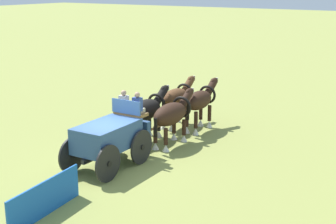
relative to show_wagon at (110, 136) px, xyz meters
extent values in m
plane|color=olive|center=(-0.17, 0.00, -1.22)|extent=(220.00, 220.00, 0.00)
cube|color=#2D4C7A|center=(-0.17, 0.00, 0.04)|extent=(2.62, 1.55, 0.97)
cube|color=brown|center=(1.37, 0.03, 0.57)|extent=(0.59, 1.35, 0.12)
cube|color=#2D4C7A|center=(1.77, 0.04, -0.09)|extent=(0.27, 1.20, 0.60)
cube|color=#2D4C7A|center=(1.07, 0.02, 0.90)|extent=(0.09, 1.34, 0.55)
cube|color=black|center=(-0.17, 0.00, -0.54)|extent=(2.85, 0.22, 0.16)
cylinder|color=black|center=(0.85, 0.86, -0.54)|extent=(1.36, 0.11, 1.36)
cylinder|color=black|center=(0.85, 0.86, -0.54)|extent=(0.20, 0.18, 0.20)
cylinder|color=black|center=(0.88, -0.83, -0.54)|extent=(1.36, 0.11, 1.36)
cylinder|color=black|center=(0.88, -0.83, -0.54)|extent=(0.20, 0.18, 0.20)
cylinder|color=black|center=(-1.23, 0.82, -0.54)|extent=(1.36, 0.11, 1.36)
cylinder|color=black|center=(-1.23, 0.82, -0.54)|extent=(0.20, 0.18, 0.20)
cylinder|color=black|center=(-1.19, -0.87, -0.54)|extent=(1.36, 0.11, 1.36)
cylinder|color=black|center=(-1.19, -0.87, -0.54)|extent=(0.20, 0.18, 0.20)
cylinder|color=brown|center=(2.42, 0.05, -0.49)|extent=(2.60, 0.16, 0.10)
cube|color=slate|center=(1.49, 0.36, 0.71)|extent=(0.41, 0.33, 0.16)
cube|color=silver|center=(1.37, 0.36, 0.98)|extent=(0.25, 0.37, 0.55)
sphere|color=tan|center=(1.37, 0.36, 1.37)|extent=(0.22, 0.22, 0.22)
cube|color=#BCB293|center=(1.50, -0.30, 0.71)|extent=(0.41, 0.33, 0.16)
cube|color=#334C99|center=(1.38, -0.30, 0.98)|extent=(0.25, 0.37, 0.55)
sphere|color=tan|center=(1.38, -0.30, 1.37)|extent=(0.22, 0.22, 0.22)
ellipsoid|color=black|center=(3.31, 0.72, 0.17)|extent=(2.11, 0.96, 0.92)
cylinder|color=black|center=(4.04, 0.99, -0.57)|extent=(0.18, 0.18, 0.70)
cone|color=silver|center=(4.04, 0.99, -1.07)|extent=(0.30, 0.30, 0.30)
cylinder|color=black|center=(4.05, 0.49, -0.57)|extent=(0.18, 0.18, 0.70)
cone|color=silver|center=(4.05, 0.49, -1.07)|extent=(0.30, 0.30, 0.30)
cylinder|color=black|center=(2.57, 0.96, -0.57)|extent=(0.18, 0.18, 0.70)
cone|color=silver|center=(2.57, 0.96, -1.07)|extent=(0.30, 0.30, 0.30)
cylinder|color=black|center=(2.58, 0.45, -0.57)|extent=(0.18, 0.18, 0.70)
cone|color=silver|center=(2.58, 0.45, -1.07)|extent=(0.30, 0.30, 0.30)
cylinder|color=black|center=(4.62, 0.75, 0.57)|extent=(0.95, 0.38, 0.81)
ellipsoid|color=black|center=(4.99, 0.76, 0.83)|extent=(0.61, 0.27, 0.32)
cube|color=silver|center=(5.27, 0.77, 0.83)|extent=(0.06, 0.10, 0.24)
torus|color=black|center=(4.25, 0.74, 0.27)|extent=(0.14, 0.95, 0.95)
cylinder|color=black|center=(2.22, 0.70, -0.13)|extent=(0.14, 0.14, 0.80)
ellipsoid|color=#331E14|center=(3.34, -0.58, 0.17)|extent=(2.21, 0.98, 0.93)
cylinder|color=#331E14|center=(4.10, -0.30, -0.57)|extent=(0.18, 0.18, 0.70)
cone|color=silver|center=(4.10, -0.30, -1.07)|extent=(0.30, 0.30, 0.30)
cylinder|color=#331E14|center=(4.11, -0.82, -0.57)|extent=(0.18, 0.18, 0.70)
cone|color=silver|center=(4.11, -0.82, -1.07)|extent=(0.30, 0.30, 0.30)
cylinder|color=#331E14|center=(2.57, -0.34, -0.57)|extent=(0.18, 0.18, 0.70)
cone|color=silver|center=(2.57, -0.34, -1.07)|extent=(0.30, 0.30, 0.30)
cylinder|color=#331E14|center=(2.58, -0.85, -0.57)|extent=(0.18, 0.18, 0.70)
cone|color=silver|center=(2.58, -0.85, -1.07)|extent=(0.30, 0.30, 0.30)
cylinder|color=#331E14|center=(4.69, -0.55, 0.57)|extent=(0.95, 0.38, 0.81)
ellipsoid|color=#331E14|center=(5.06, -0.54, 0.83)|extent=(0.61, 0.27, 0.32)
cube|color=silver|center=(5.34, -0.53, 0.83)|extent=(0.06, 0.10, 0.24)
torus|color=black|center=(4.32, -0.56, 0.27)|extent=(0.14, 0.96, 0.96)
cylinder|color=black|center=(2.19, -0.60, -0.13)|extent=(0.14, 0.14, 0.80)
ellipsoid|color=brown|center=(5.91, 0.78, 0.21)|extent=(2.04, 0.90, 0.86)
cylinder|color=brown|center=(6.61, 1.03, -0.53)|extent=(0.18, 0.18, 0.75)
cone|color=silver|center=(6.61, 1.03, -1.06)|extent=(0.30, 0.30, 0.32)
cylinder|color=brown|center=(6.62, 0.56, -0.53)|extent=(0.18, 0.18, 0.75)
cone|color=silver|center=(6.62, 0.56, -1.06)|extent=(0.30, 0.30, 0.32)
cylinder|color=brown|center=(5.20, 1.00, -0.53)|extent=(0.18, 0.18, 0.75)
cone|color=silver|center=(5.20, 1.00, -1.06)|extent=(0.30, 0.30, 0.32)
cylinder|color=brown|center=(5.21, 0.53, -0.53)|extent=(0.18, 0.18, 0.75)
cone|color=silver|center=(5.21, 0.53, -1.06)|extent=(0.30, 0.30, 0.32)
cylinder|color=brown|center=(7.19, 0.81, 0.60)|extent=(0.95, 0.38, 0.81)
ellipsoid|color=brown|center=(7.56, 0.82, 0.85)|extent=(0.61, 0.27, 0.32)
cube|color=silver|center=(7.84, 0.82, 0.85)|extent=(0.06, 0.10, 0.24)
torus|color=black|center=(6.82, 0.80, 0.31)|extent=(0.14, 0.90, 0.89)
cylinder|color=black|center=(4.85, 0.76, -0.09)|extent=(0.14, 0.14, 0.80)
ellipsoid|color=#331E14|center=(5.94, -0.52, 0.24)|extent=(2.01, 0.91, 0.87)
cylinder|color=#331E14|center=(6.63, -0.27, -0.51)|extent=(0.18, 0.18, 0.77)
cone|color=silver|center=(6.63, -0.27, -1.06)|extent=(0.30, 0.30, 0.33)
cylinder|color=#331E14|center=(6.64, -0.74, -0.51)|extent=(0.18, 0.18, 0.77)
cone|color=silver|center=(6.64, -0.74, -1.06)|extent=(0.30, 0.30, 0.33)
cylinder|color=#331E14|center=(5.24, -0.30, -0.51)|extent=(0.18, 0.18, 0.77)
cone|color=silver|center=(5.24, -0.30, -1.06)|extent=(0.30, 0.30, 0.33)
cylinder|color=#331E14|center=(5.25, -0.77, -0.51)|extent=(0.18, 0.18, 0.77)
cone|color=silver|center=(5.25, -0.77, -1.06)|extent=(0.30, 0.30, 0.33)
cylinder|color=#331E14|center=(7.20, -0.49, 0.63)|extent=(0.95, 0.38, 0.81)
ellipsoid|color=#331E14|center=(7.57, -0.48, 0.89)|extent=(0.61, 0.27, 0.32)
cube|color=silver|center=(7.85, -0.48, 0.89)|extent=(0.06, 0.10, 0.24)
torus|color=black|center=(6.83, -0.50, 0.34)|extent=(0.14, 0.91, 0.90)
cylinder|color=black|center=(4.89, -0.54, -0.06)|extent=(0.14, 0.14, 0.80)
cube|color=#1959B2|center=(-4.20, -0.91, -0.67)|extent=(3.19, 0.43, 1.10)
camera|label=1|loc=(-13.54, -11.29, 5.64)|focal=52.01mm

